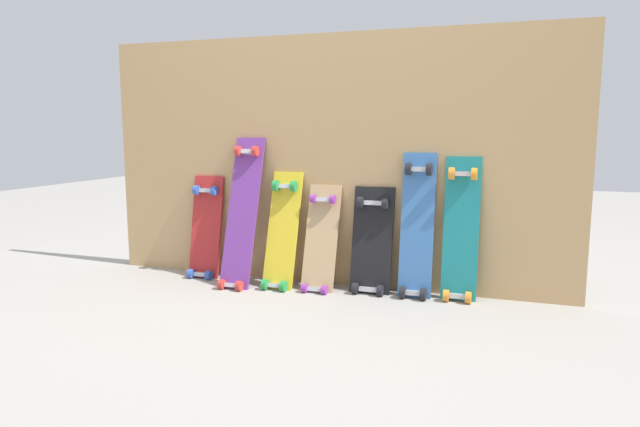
{
  "coord_description": "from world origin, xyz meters",
  "views": [
    {
      "loc": [
        1.01,
        -3.0,
        0.9
      ],
      "look_at": [
        0.0,
        -0.07,
        0.43
      ],
      "focal_mm": 31.81,
      "sensor_mm": 36.0,
      "label": 1
    }
  ],
  "objects_px": {
    "skateboard_natural": "(321,244)",
    "skateboard_teal": "(461,235)",
    "skateboard_red": "(206,232)",
    "skateboard_purple": "(241,218)",
    "skateboard_yellow": "(282,236)",
    "skateboard_black": "(372,246)",
    "skateboard_blue": "(417,231)"
  },
  "relations": [
    {
      "from": "skateboard_red",
      "to": "skateboard_black",
      "type": "bearing_deg",
      "value": 0.07
    },
    {
      "from": "skateboard_yellow",
      "to": "skateboard_black",
      "type": "relative_size",
      "value": 1.11
    },
    {
      "from": "skateboard_blue",
      "to": "skateboard_teal",
      "type": "height_order",
      "value": "skateboard_blue"
    },
    {
      "from": "skateboard_purple",
      "to": "skateboard_blue",
      "type": "bearing_deg",
      "value": 4.8
    },
    {
      "from": "skateboard_red",
      "to": "skateboard_teal",
      "type": "bearing_deg",
      "value": 0.62
    },
    {
      "from": "skateboard_purple",
      "to": "skateboard_black",
      "type": "height_order",
      "value": "skateboard_purple"
    },
    {
      "from": "skateboard_purple",
      "to": "skateboard_natural",
      "type": "distance_m",
      "value": 0.49
    },
    {
      "from": "skateboard_purple",
      "to": "skateboard_teal",
      "type": "distance_m",
      "value": 1.23
    },
    {
      "from": "skateboard_red",
      "to": "skateboard_teal",
      "type": "relative_size",
      "value": 0.83
    },
    {
      "from": "skateboard_yellow",
      "to": "skateboard_natural",
      "type": "relative_size",
      "value": 1.09
    },
    {
      "from": "skateboard_yellow",
      "to": "skateboard_teal",
      "type": "xyz_separation_m",
      "value": [
        0.99,
        0.06,
        0.05
      ]
    },
    {
      "from": "skateboard_red",
      "to": "skateboard_teal",
      "type": "xyz_separation_m",
      "value": [
        1.51,
        0.02,
        0.07
      ]
    },
    {
      "from": "skateboard_natural",
      "to": "skateboard_teal",
      "type": "xyz_separation_m",
      "value": [
        0.76,
        0.05,
        0.09
      ]
    },
    {
      "from": "skateboard_yellow",
      "to": "skateboard_blue",
      "type": "height_order",
      "value": "skateboard_blue"
    },
    {
      "from": "skateboard_red",
      "to": "skateboard_teal",
      "type": "distance_m",
      "value": 1.51
    },
    {
      "from": "skateboard_teal",
      "to": "skateboard_red",
      "type": "bearing_deg",
      "value": -179.38
    },
    {
      "from": "skateboard_purple",
      "to": "skateboard_natural",
      "type": "xyz_separation_m",
      "value": [
        0.47,
        0.05,
        -0.13
      ]
    },
    {
      "from": "skateboard_red",
      "to": "skateboard_natural",
      "type": "xyz_separation_m",
      "value": [
        0.75,
        -0.03,
        -0.02
      ]
    },
    {
      "from": "skateboard_natural",
      "to": "skateboard_purple",
      "type": "bearing_deg",
      "value": -174.41
    },
    {
      "from": "skateboard_red",
      "to": "skateboard_black",
      "type": "distance_m",
      "value": 1.04
    },
    {
      "from": "skateboard_red",
      "to": "skateboard_yellow",
      "type": "height_order",
      "value": "skateboard_yellow"
    },
    {
      "from": "skateboard_yellow",
      "to": "skateboard_blue",
      "type": "distance_m",
      "value": 0.76
    },
    {
      "from": "skateboard_black",
      "to": "skateboard_blue",
      "type": "xyz_separation_m",
      "value": [
        0.25,
        0.0,
        0.1
      ]
    },
    {
      "from": "skateboard_red",
      "to": "skateboard_black",
      "type": "xyz_separation_m",
      "value": [
        1.04,
        0.0,
        -0.01
      ]
    },
    {
      "from": "skateboard_purple",
      "to": "skateboard_yellow",
      "type": "xyz_separation_m",
      "value": [
        0.24,
        0.03,
        -0.1
      ]
    },
    {
      "from": "skateboard_purple",
      "to": "skateboard_teal",
      "type": "bearing_deg",
      "value": 4.51
    },
    {
      "from": "skateboard_natural",
      "to": "skateboard_teal",
      "type": "distance_m",
      "value": 0.76
    },
    {
      "from": "skateboard_purple",
      "to": "skateboard_yellow",
      "type": "relative_size",
      "value": 1.27
    },
    {
      "from": "skateboard_purple",
      "to": "skateboard_blue",
      "type": "distance_m",
      "value": 1.0
    },
    {
      "from": "skateboard_black",
      "to": "skateboard_teal",
      "type": "relative_size",
      "value": 0.79
    },
    {
      "from": "skateboard_yellow",
      "to": "skateboard_purple",
      "type": "bearing_deg",
      "value": -172.18
    },
    {
      "from": "skateboard_red",
      "to": "skateboard_blue",
      "type": "distance_m",
      "value": 1.28
    }
  ]
}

